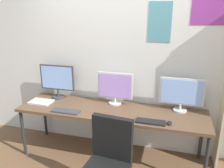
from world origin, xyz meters
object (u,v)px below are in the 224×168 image
(monitor_center, at_px, (115,87))
(laptop_closed, at_px, (41,102))
(monitor_left, at_px, (57,79))
(monitor_right, at_px, (181,93))
(keyboard_left, at_px, (66,111))
(desk, at_px, (111,113))
(computer_mouse, at_px, (170,123))
(keyboard_right, at_px, (151,122))

(monitor_center, distance_m, laptop_closed, 1.10)
(laptop_closed, bearing_deg, monitor_center, 13.93)
(monitor_left, bearing_deg, monitor_right, 0.00)
(keyboard_left, bearing_deg, desk, 22.33)
(computer_mouse, bearing_deg, keyboard_right, -175.99)
(desk, height_order, monitor_left, monitor_left)
(monitor_right, height_order, computer_mouse, monitor_right)
(monitor_right, xyz_separation_m, keyboard_left, (-1.46, -0.44, -0.24))
(laptop_closed, bearing_deg, monitor_left, 59.78)
(monitor_right, bearing_deg, keyboard_left, -163.14)
(monitor_right, height_order, keyboard_right, monitor_right)
(keyboard_left, xyz_separation_m, keyboard_right, (1.12, 0.00, 0.00))
(monitor_right, bearing_deg, desk, -166.72)
(computer_mouse, bearing_deg, monitor_center, 151.35)
(monitor_center, bearing_deg, desk, -90.00)
(desk, relative_size, keyboard_right, 7.24)
(keyboard_right, height_order, computer_mouse, computer_mouse)
(keyboard_left, bearing_deg, monitor_left, 127.55)
(monitor_right, height_order, keyboard_left, monitor_right)
(monitor_right, relative_size, keyboard_left, 1.51)
(monitor_center, height_order, monitor_right, monitor_center)
(keyboard_right, distance_m, laptop_closed, 1.62)
(laptop_closed, bearing_deg, desk, 2.59)
(keyboard_right, bearing_deg, keyboard_left, 180.00)
(computer_mouse, relative_size, laptop_closed, 0.30)
(desk, distance_m, keyboard_right, 0.61)
(monitor_center, height_order, keyboard_right, monitor_center)
(desk, height_order, monitor_right, monitor_right)
(laptop_closed, bearing_deg, monitor_right, 7.83)
(monitor_center, xyz_separation_m, keyboard_left, (-0.56, -0.44, -0.24))
(monitor_right, bearing_deg, keyboard_right, -127.55)
(keyboard_left, bearing_deg, monitor_right, 16.86)
(desk, height_order, laptop_closed, laptop_closed)
(keyboard_right, relative_size, computer_mouse, 3.67)
(desk, distance_m, monitor_right, 0.97)
(desk, height_order, keyboard_right, keyboard_right)
(keyboard_right, height_order, laptop_closed, laptop_closed)
(monitor_left, xyz_separation_m, computer_mouse, (1.68, -0.43, -0.28))
(monitor_left, height_order, computer_mouse, monitor_left)
(monitor_center, bearing_deg, keyboard_left, -141.70)
(monitor_left, relative_size, keyboard_right, 1.53)
(keyboard_left, relative_size, computer_mouse, 3.93)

